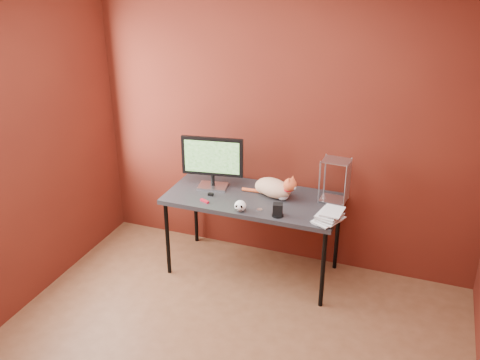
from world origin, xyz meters
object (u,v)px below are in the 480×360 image
(monitor, at_px, (212,160))
(speaker, at_px, (278,210))
(skull_mug, at_px, (240,206))
(cat, at_px, (274,188))
(book_stack, at_px, (325,155))
(desk, at_px, (253,202))

(monitor, bearing_deg, speaker, -33.92)
(skull_mug, bearing_deg, cat, 58.88)
(book_stack, bearing_deg, monitor, 167.02)
(monitor, height_order, cat, monitor)
(monitor, relative_size, cat, 1.07)
(skull_mug, height_order, speaker, speaker)
(cat, height_order, speaker, cat)
(desk, relative_size, skull_mug, 15.50)
(speaker, bearing_deg, monitor, 141.85)
(speaker, bearing_deg, desk, 124.70)
(desk, bearing_deg, monitor, 172.13)
(monitor, distance_m, skull_mug, 0.56)
(monitor, xyz_separation_m, cat, (0.56, 0.01, -0.18))
(desk, bearing_deg, skull_mug, -92.86)
(cat, bearing_deg, desk, -137.09)
(skull_mug, relative_size, book_stack, 0.09)
(book_stack, bearing_deg, cat, 152.16)
(cat, distance_m, book_stack, 0.70)
(desk, height_order, speaker, speaker)
(speaker, xyz_separation_m, book_stack, (0.33, 0.08, 0.49))
(monitor, xyz_separation_m, speaker, (0.70, -0.32, -0.21))
(desk, height_order, book_stack, book_stack)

